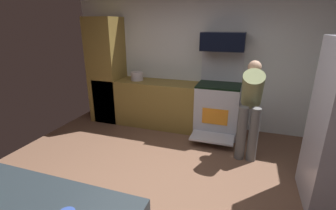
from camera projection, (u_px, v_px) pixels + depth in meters
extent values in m
cube|color=brown|center=(160.00, 194.00, 2.92)|extent=(5.20, 4.80, 0.02)
cube|color=silver|center=(202.00, 60.00, 4.59)|extent=(5.20, 0.12, 2.60)
cube|color=olive|center=(152.00, 103.00, 4.82)|extent=(2.40, 0.60, 0.90)
cube|color=olive|center=(107.00, 71.00, 4.93)|extent=(0.60, 0.60, 2.10)
cube|color=#B7BAC7|center=(217.00, 110.00, 4.40)|extent=(0.76, 0.64, 0.92)
cube|color=black|center=(219.00, 85.00, 4.25)|extent=(0.76, 0.64, 0.03)
cube|color=#B7BAC7|center=(222.00, 66.00, 4.41)|extent=(0.76, 0.06, 0.58)
cube|color=orange|center=(215.00, 117.00, 4.11)|extent=(0.44, 0.01, 0.28)
cube|color=#B7BAC7|center=(212.00, 138.00, 4.04)|extent=(0.72, 0.39, 0.03)
cube|color=black|center=(223.00, 42.00, 4.10)|extent=(0.74, 0.38, 0.31)
cylinder|color=#5E5E5E|center=(241.00, 133.00, 3.56)|extent=(0.14, 0.14, 0.84)
cylinder|color=#5E5E5E|center=(253.00, 135.00, 3.51)|extent=(0.14, 0.14, 0.84)
cylinder|color=#828C5D|center=(252.00, 89.00, 3.47)|extent=(0.30, 0.58, 0.64)
sphere|color=tan|center=(255.00, 67.00, 3.58)|extent=(0.20, 0.20, 0.20)
cylinder|color=#BCB4BE|center=(137.00, 76.00, 4.74)|extent=(0.24, 0.24, 0.17)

